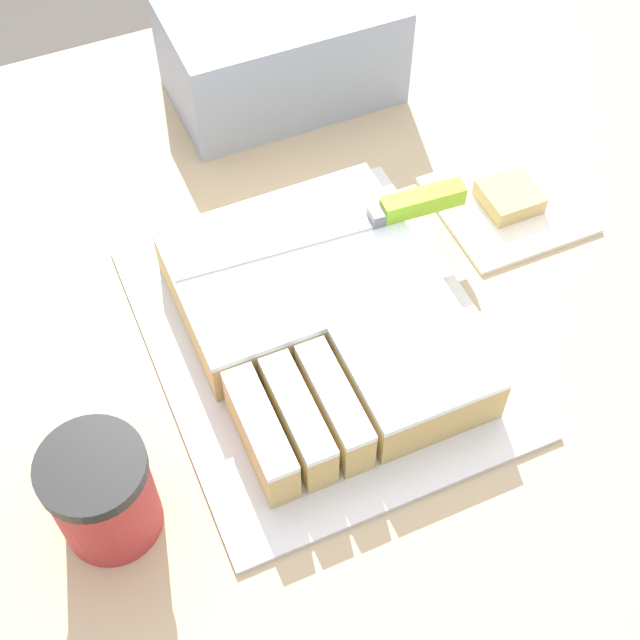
% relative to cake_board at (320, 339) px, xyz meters
% --- Properties ---
extents(ground_plane, '(8.00, 8.00, 0.00)m').
position_rel_cake_board_xyz_m(ground_plane, '(0.02, 0.02, -0.90)').
color(ground_plane, '#4C4742').
extents(countertop, '(1.40, 1.10, 0.90)m').
position_rel_cake_board_xyz_m(countertop, '(0.02, 0.02, -0.45)').
color(countertop, tan).
rests_on(countertop, ground_plane).
extents(cake_board, '(0.33, 0.40, 0.01)m').
position_rel_cake_board_xyz_m(cake_board, '(0.00, 0.00, 0.00)').
color(cake_board, silver).
rests_on(cake_board, countertop).
extents(cake, '(0.25, 0.31, 0.06)m').
position_rel_cake_board_xyz_m(cake, '(0.00, 0.00, 0.03)').
color(cake, tan).
rests_on(cake, cake_board).
extents(knife, '(0.32, 0.04, 0.02)m').
position_rel_cake_board_xyz_m(knife, '(0.11, 0.07, 0.07)').
color(knife, silver).
rests_on(knife, cake).
extents(coffee_cup, '(0.09, 0.09, 0.11)m').
position_rel_cake_board_xyz_m(coffee_cup, '(-0.25, -0.11, 0.05)').
color(coffee_cup, '#B23333').
rests_on(coffee_cup, countertop).
extents(paper_napkin, '(0.16, 0.16, 0.01)m').
position_rel_cake_board_xyz_m(paper_napkin, '(0.27, 0.09, -0.00)').
color(paper_napkin, white).
rests_on(paper_napkin, countertop).
extents(brownie, '(0.06, 0.06, 0.02)m').
position_rel_cake_board_xyz_m(brownie, '(0.27, 0.09, 0.01)').
color(brownie, tan).
rests_on(brownie, paper_napkin).
extents(storage_box, '(0.28, 0.17, 0.13)m').
position_rel_cake_board_xyz_m(storage_box, '(0.11, 0.38, 0.06)').
color(storage_box, '#8C99B2').
rests_on(storage_box, countertop).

